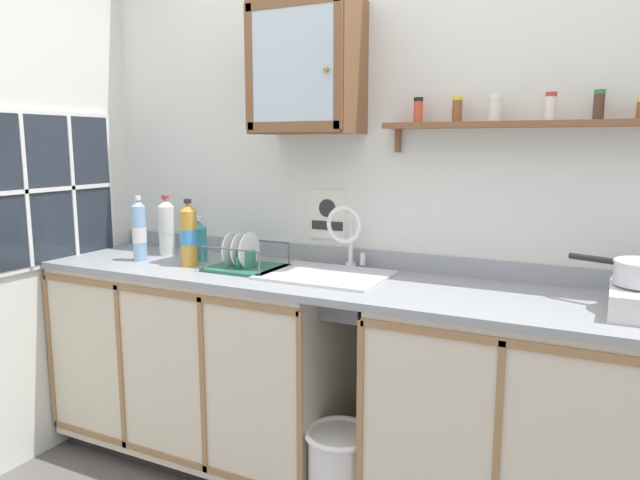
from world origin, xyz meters
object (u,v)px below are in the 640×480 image
mug (246,260)px  wall_cabinet (307,69)px  bottle_detergent_teal_0 (199,242)px  bottle_juice_amber_1 (189,235)px  bottle_water_blue_2 (139,231)px  warning_sign (328,215)px  sink (328,282)px  dish_rack (245,261)px  trash_bin (340,475)px  bottle_opaque_white_3 (167,227)px

mug → wall_cabinet: 0.89m
bottle_detergent_teal_0 → bottle_juice_amber_1: (0.03, -0.11, 0.05)m
bottle_water_blue_2 → warning_sign: (0.83, 0.37, 0.09)m
wall_cabinet → warning_sign: (0.04, 0.13, -0.66)m
bottle_juice_amber_1 → bottle_water_blue_2: size_ratio=0.99×
sink → dish_rack: 0.40m
sink → warning_sign: size_ratio=2.22×
sink → mug: bearing=-172.0°
bottle_detergent_teal_0 → trash_bin: 1.24m
bottle_detergent_teal_0 → wall_cabinet: 0.96m
bottle_opaque_white_3 → mug: bottle_opaque_white_3 is taller
bottle_detergent_teal_0 → trash_bin: bearing=-16.1°
sink → dish_rack: size_ratio=1.63×
sink → bottle_water_blue_2: bottle_water_blue_2 is taller
sink → bottle_water_blue_2: size_ratio=1.66×
sink → warning_sign: bearing=116.3°
bottle_detergent_teal_0 → mug: 0.32m
sink → trash_bin: sink is taller
trash_bin → dish_rack: bearing=160.9°
mug → trash_bin: bearing=-18.6°
bottle_detergent_teal_0 → dish_rack: (0.30, -0.05, -0.06)m
bottle_opaque_white_3 → wall_cabinet: bearing=4.6°
sink → bottle_detergent_teal_0: size_ratio=2.41×
sink → bottle_opaque_white_3: size_ratio=1.71×
mug → bottle_water_blue_2: bearing=-174.6°
sink → bottle_detergent_teal_0: sink is taller
bottle_opaque_white_3 → dish_rack: bottle_opaque_white_3 is taller
bottle_detergent_teal_0 → trash_bin: bottle_detergent_teal_0 is taller
mug → wall_cabinet: bearing=39.7°
trash_bin → warning_sign: bearing=120.9°
bottle_water_blue_2 → dish_rack: (0.56, 0.06, -0.11)m
bottle_juice_amber_1 → trash_bin: 1.23m
sink → bottle_detergent_teal_0: 0.71m
mug → wall_cabinet: (0.22, 0.18, 0.84)m
bottle_juice_amber_1 → mug: 0.30m
sink → bottle_water_blue_2: 0.98m
sink → wall_cabinet: bearing=142.7°
sink → wall_cabinet: (-0.17, 0.13, 0.92)m
bottle_detergent_teal_0 → mug: bearing=-11.3°
dish_rack → warning_sign: warning_sign is taller
bottle_opaque_white_3 → trash_bin: (1.11, -0.31, -0.90)m
bottle_water_blue_2 → dish_rack: bearing=6.4°
bottle_opaque_white_3 → dish_rack: bearing=-11.5°
wall_cabinet → trash_bin: wall_cabinet is taller
sink → dish_rack: bearing=-173.4°
sink → bottle_juice_amber_1: 0.69m
sink → bottle_juice_amber_1: size_ratio=1.67×
sink → trash_bin: 0.78m
mug → trash_bin: (0.56, -0.19, -0.80)m
dish_rack → sink: bearing=6.6°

